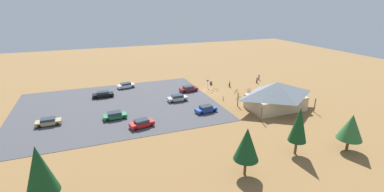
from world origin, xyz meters
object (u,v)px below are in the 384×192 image
Objects in this scene: bike_pavilion at (276,94)px; pine_mideast at (247,144)px; bicycle_black_yard_right at (236,91)px; car_red_inner_stall at (142,123)px; trash_bin at (211,83)px; bicycle_silver_yard_center at (249,90)px; lot_sign at (208,82)px; car_tan_far_end at (48,122)px; bicycle_green_trailside at (223,98)px; visitor_at_bikes at (259,77)px; pine_west at (39,170)px; car_blue_mid_lot at (206,109)px; pine_midwest at (299,125)px; bicycle_white_back_row at (210,91)px; visitor_crossing_yard at (257,80)px; car_white_front_row at (126,85)px; bicycle_red_yard_front at (250,93)px; car_maroon_end_stall at (189,89)px; car_black_by_curb at (103,94)px; visitor_by_pavilion at (230,83)px; pine_far_west at (351,127)px; bicycle_yellow_mid_cluster at (216,89)px; car_silver_near_entry at (178,98)px; car_green_second_row at (115,115)px.

pine_mideast reaches higher than bike_pavilion.
car_red_inner_stall is (25.42, 10.97, 0.37)m from bicycle_black_yard_right.
bicycle_silver_yard_center is at bearing 125.58° from trash_bin.
car_red_inner_stall is at bearing 40.05° from lot_sign.
car_tan_far_end is at bearing 4.96° from bicycle_silver_yard_center.
visitor_at_bikes is at bearing -146.82° from bicycle_green_trailside.
car_blue_mid_lot is (-26.81, -19.45, -4.61)m from pine_west.
lot_sign is at bearing -92.19° from pine_midwest.
bicycle_green_trailside is (2.48, 11.93, -0.09)m from trash_bin.
bicycle_white_back_row is 15.90m from visitor_crossing_yard.
pine_midwest is at bearing 113.99° from car_white_front_row.
car_blue_mid_lot reaches higher than bicycle_red_yard_front.
pine_west is at bearing 49.76° from car_maroon_end_stall.
car_black_by_curb is 2.79× the size of visitor_by_pavilion.
bike_pavilion is 2.87× the size of car_red_inner_stall.
bicycle_red_yard_front is at bearing 150.74° from bicycle_white_back_row.
bicycle_white_back_row is 0.96× the size of visitor_at_bikes.
pine_far_west is at bearing 130.46° from car_black_by_curb.
visitor_crossing_yard is (-35.06, -16.41, 0.13)m from car_red_inner_stall.
visitor_at_bikes reaches higher than bicycle_green_trailside.
pine_midwest is 4.64× the size of bicycle_black_yard_right.
visitor_crossing_yard is (-8.66, -0.28, -0.00)m from visitor_by_pavilion.
bicycle_yellow_mid_cluster is 0.34× the size of car_tan_far_end.
car_silver_near_entry is at bearing 33.19° from lot_sign.
pine_midwest reaches higher than bicycle_white_back_row.
lot_sign is at bearing -69.37° from bike_pavilion.
bicycle_red_yard_front is 2.26m from bicycle_silver_yard_center.
car_blue_mid_lot is 1.02× the size of car_white_front_row.
bicycle_green_trailside is at bearing -159.52° from car_red_inner_stall.
visitor_by_pavilion is (0.84, -35.14, -2.93)m from pine_far_west.
bicycle_silver_yard_center is 1.04× the size of bicycle_yellow_mid_cluster.
trash_bin is at bearing 166.62° from car_white_front_row.
visitor_by_pavilion is at bearing -88.63° from pine_far_west.
pine_west is 62.30m from visitor_at_bikes.
pine_far_west is 29.92m from bicycle_silver_yard_center.
car_silver_near_entry is 0.97× the size of car_blue_mid_lot.
bicycle_silver_yard_center is at bearing -160.15° from bicycle_green_trailside.
car_blue_mid_lot is 25.78m from car_white_front_row.
visitor_at_bikes reaches higher than car_blue_mid_lot.
bike_pavilion is 2.92× the size of car_silver_near_entry.
car_silver_near_entry is (-15.46, 8.70, 0.00)m from car_black_by_curb.
car_maroon_end_stall is (-18.93, -10.63, 0.01)m from car_green_second_row.
car_tan_far_end is at bearing 16.94° from car_maroon_end_stall.
pine_midwest is 1.64× the size of car_silver_near_entry.
lot_sign reaches higher than car_red_inner_stall.
car_maroon_end_stall is at bearing 6.83° from visitor_at_bikes.
bicycle_yellow_mid_cluster is (1.23, 5.42, -0.06)m from trash_bin.
car_black_by_curb is 16.06m from car_tan_far_end.
lot_sign reaches higher than bicycle_black_yard_right.
bicycle_white_back_row is 0.36× the size of car_green_second_row.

